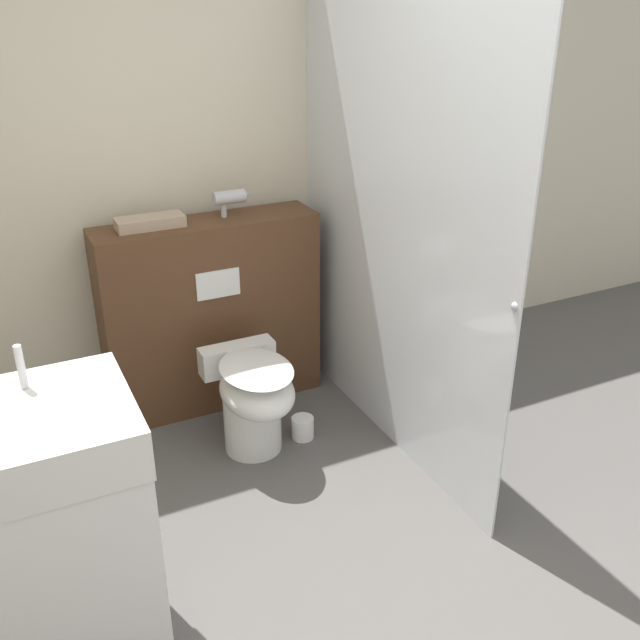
% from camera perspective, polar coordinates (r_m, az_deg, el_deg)
% --- Properties ---
extents(ground_plane, '(12.00, 12.00, 0.00)m').
position_cam_1_polar(ground_plane, '(2.72, 7.29, -23.64)').
color(ground_plane, '#565451').
extents(wall_back, '(8.00, 0.06, 2.50)m').
position_cam_1_polar(wall_back, '(3.73, -9.16, 12.58)').
color(wall_back, beige).
rests_on(wall_back, ground_plane).
extents(partition_panel, '(1.11, 0.29, 1.00)m').
position_cam_1_polar(partition_panel, '(3.73, -8.66, 0.46)').
color(partition_panel, '#51331E').
rests_on(partition_panel, ground_plane).
extents(shower_glass, '(0.04, 1.74, 2.12)m').
position_cam_1_polar(shower_glass, '(3.20, 5.76, 7.25)').
color(shower_glass, silver).
rests_on(shower_glass, ground_plane).
extents(toilet, '(0.37, 0.53, 0.49)m').
position_cam_1_polar(toilet, '(3.37, -5.36, -6.18)').
color(toilet, white).
rests_on(toilet, ground_plane).
extents(sink_vanity, '(0.55, 0.51, 1.10)m').
position_cam_1_polar(sink_vanity, '(2.44, -20.30, -16.34)').
color(sink_vanity, white).
rests_on(sink_vanity, ground_plane).
extents(hair_drier, '(0.19, 0.07, 0.13)m').
position_cam_1_polar(hair_drier, '(3.58, -7.16, 9.68)').
color(hair_drier, '#B7B7BC').
rests_on(hair_drier, partition_panel).
extents(folded_towel, '(0.32, 0.13, 0.05)m').
position_cam_1_polar(folded_towel, '(3.48, -13.44, 7.62)').
color(folded_towel, tan).
rests_on(folded_towel, partition_panel).
extents(spare_toilet_roll, '(0.11, 0.11, 0.11)m').
position_cam_1_polar(spare_toilet_roll, '(3.57, -1.40, -8.60)').
color(spare_toilet_roll, white).
rests_on(spare_toilet_roll, ground_plane).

